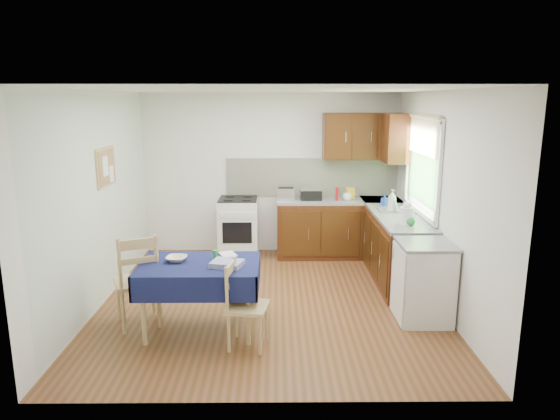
{
  "coord_description": "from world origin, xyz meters",
  "views": [
    {
      "loc": [
        0.08,
        -5.7,
        2.39
      ],
      "look_at": [
        0.13,
        0.29,
        1.07
      ],
      "focal_mm": 32.0,
      "sensor_mm": 36.0,
      "label": 1
    }
  ],
  "objects_px": {
    "chair_near": "(243,302)",
    "dish_rack": "(393,209)",
    "dining_table": "(200,273)",
    "chair_far": "(138,278)",
    "kettle": "(407,214)",
    "toaster": "(286,194)",
    "sandwich_press": "(311,194)"
  },
  "relations": [
    {
      "from": "chair_far",
      "to": "dish_rack",
      "type": "distance_m",
      "value": 3.51
    },
    {
      "from": "dish_rack",
      "to": "kettle",
      "type": "bearing_deg",
      "value": -93.71
    },
    {
      "from": "dish_rack",
      "to": "chair_far",
      "type": "bearing_deg",
      "value": -154.79
    },
    {
      "from": "toaster",
      "to": "kettle",
      "type": "distance_m",
      "value": 2.11
    },
    {
      "from": "dish_rack",
      "to": "sandwich_press",
      "type": "bearing_deg",
      "value": 139.66
    },
    {
      "from": "chair_near",
      "to": "kettle",
      "type": "xyz_separation_m",
      "value": [
        1.92,
        1.34,
        0.57
      ]
    },
    {
      "from": "dining_table",
      "to": "chair_far",
      "type": "distance_m",
      "value": 0.69
    },
    {
      "from": "dining_table",
      "to": "toaster",
      "type": "distance_m",
      "value": 2.73
    },
    {
      "from": "toaster",
      "to": "sandwich_press",
      "type": "bearing_deg",
      "value": 8.25
    },
    {
      "from": "chair_far",
      "to": "dish_rack",
      "type": "relative_size",
      "value": 2.59
    },
    {
      "from": "chair_near",
      "to": "kettle",
      "type": "bearing_deg",
      "value": -45.36
    },
    {
      "from": "chair_near",
      "to": "sandwich_press",
      "type": "relative_size",
      "value": 2.73
    },
    {
      "from": "sandwich_press",
      "to": "dish_rack",
      "type": "relative_size",
      "value": 0.79
    },
    {
      "from": "chair_far",
      "to": "toaster",
      "type": "relative_size",
      "value": 3.88
    },
    {
      "from": "chair_near",
      "to": "dish_rack",
      "type": "distance_m",
      "value": 2.89
    },
    {
      "from": "chair_far",
      "to": "toaster",
      "type": "distance_m",
      "value": 2.94
    },
    {
      "from": "dining_table",
      "to": "kettle",
      "type": "xyz_separation_m",
      "value": [
        2.39,
        1.0,
        0.39
      ]
    },
    {
      "from": "chair_near",
      "to": "dish_rack",
      "type": "xyz_separation_m",
      "value": [
        1.93,
        2.09,
        0.47
      ]
    },
    {
      "from": "chair_far",
      "to": "chair_near",
      "type": "relative_size",
      "value": 1.19
    },
    {
      "from": "chair_near",
      "to": "sandwich_press",
      "type": "distance_m",
      "value": 3.09
    },
    {
      "from": "toaster",
      "to": "sandwich_press",
      "type": "relative_size",
      "value": 0.84
    },
    {
      "from": "chair_near",
      "to": "chair_far",
      "type": "bearing_deg",
      "value": 78.32
    },
    {
      "from": "sandwich_press",
      "to": "kettle",
      "type": "relative_size",
      "value": 1.1
    },
    {
      "from": "dining_table",
      "to": "chair_near",
      "type": "height_order",
      "value": "chair_near"
    },
    {
      "from": "dining_table",
      "to": "toaster",
      "type": "bearing_deg",
      "value": 86.89
    },
    {
      "from": "dish_rack",
      "to": "chair_near",
      "type": "bearing_deg",
      "value": -135.56
    },
    {
      "from": "dining_table",
      "to": "chair_far",
      "type": "relative_size",
      "value": 1.19
    },
    {
      "from": "dining_table",
      "to": "kettle",
      "type": "height_order",
      "value": "kettle"
    },
    {
      "from": "chair_far",
      "to": "dining_table",
      "type": "bearing_deg",
      "value": 146.81
    },
    {
      "from": "chair_far",
      "to": "toaster",
      "type": "xyz_separation_m",
      "value": [
        1.62,
        2.42,
        0.45
      ]
    },
    {
      "from": "toaster",
      "to": "sandwich_press",
      "type": "height_order",
      "value": "toaster"
    },
    {
      "from": "chair_far",
      "to": "sandwich_press",
      "type": "relative_size",
      "value": 3.26
    }
  ]
}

